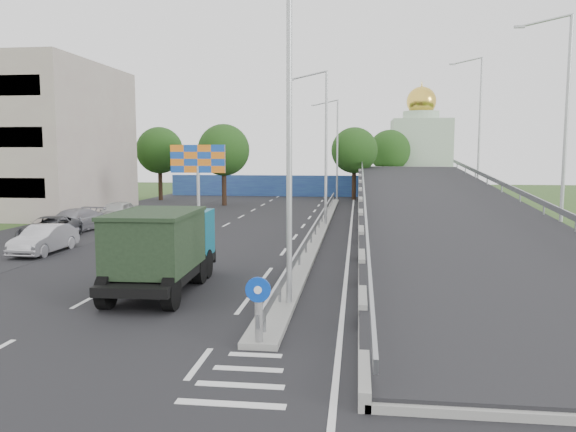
% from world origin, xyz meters
% --- Properties ---
extents(ground, '(160.00, 160.00, 0.00)m').
position_xyz_m(ground, '(0.00, 0.00, 0.00)').
color(ground, '#2D4C1E').
rests_on(ground, ground).
extents(road_surface, '(26.00, 90.00, 0.04)m').
position_xyz_m(road_surface, '(-3.00, 20.00, 0.00)').
color(road_surface, black).
rests_on(road_surface, ground).
extents(parking_strip, '(8.00, 90.00, 0.05)m').
position_xyz_m(parking_strip, '(-16.00, 20.00, 0.00)').
color(parking_strip, black).
rests_on(parking_strip, ground).
extents(median, '(1.00, 44.00, 0.20)m').
position_xyz_m(median, '(0.00, 24.00, 0.10)').
color(median, gray).
rests_on(median, ground).
extents(overpass_ramp, '(10.00, 50.00, 3.50)m').
position_xyz_m(overpass_ramp, '(7.50, 24.00, 1.75)').
color(overpass_ramp, gray).
rests_on(overpass_ramp, ground).
extents(median_guardrail, '(0.09, 44.00, 0.71)m').
position_xyz_m(median_guardrail, '(0.00, 24.00, 0.75)').
color(median_guardrail, gray).
rests_on(median_guardrail, median).
extents(sign_bollard, '(0.64, 0.23, 1.67)m').
position_xyz_m(sign_bollard, '(0.00, 2.17, 1.03)').
color(sign_bollard, black).
rests_on(sign_bollard, median).
extents(lamp_post_near, '(2.74, 0.18, 10.08)m').
position_xyz_m(lamp_post_near, '(0.11, 6.00, 5.81)').
color(lamp_post_near, '#B2B5B7').
rests_on(lamp_post_near, median).
extents(lamp_post_mid, '(2.74, 0.18, 10.08)m').
position_xyz_m(lamp_post_mid, '(0.11, 26.00, 5.81)').
color(lamp_post_mid, '#B2B5B7').
rests_on(lamp_post_mid, median).
extents(lamp_post_far, '(2.74, 0.18, 10.08)m').
position_xyz_m(lamp_post_far, '(0.11, 46.00, 5.81)').
color(lamp_post_far, '#B2B5B7').
rests_on(lamp_post_far, median).
extents(blue_wall, '(30.00, 0.50, 2.40)m').
position_xyz_m(blue_wall, '(-4.00, 52.00, 1.20)').
color(blue_wall, '#283B92').
rests_on(blue_wall, ground).
extents(church, '(7.00, 7.00, 13.80)m').
position_xyz_m(church, '(10.00, 60.00, 5.31)').
color(church, '#B2CCAD').
rests_on(church, ground).
extents(billboard, '(4.00, 0.24, 5.50)m').
position_xyz_m(billboard, '(-9.00, 28.00, 4.19)').
color(billboard, '#B2B5B7').
rests_on(billboard, ground).
extents(tree_left_mid, '(4.80, 4.80, 7.60)m').
position_xyz_m(tree_left_mid, '(-10.00, 40.00, 5.18)').
color(tree_left_mid, black).
rests_on(tree_left_mid, ground).
extents(tree_median_far, '(4.80, 4.80, 7.60)m').
position_xyz_m(tree_median_far, '(2.00, 48.00, 5.18)').
color(tree_median_far, black).
rests_on(tree_median_far, ground).
extents(tree_left_far, '(4.80, 4.80, 7.60)m').
position_xyz_m(tree_left_far, '(-18.00, 45.00, 5.18)').
color(tree_left_far, black).
rests_on(tree_left_far, ground).
extents(tree_ramp_far, '(4.80, 4.80, 7.60)m').
position_xyz_m(tree_ramp_far, '(6.00, 55.00, 5.18)').
color(tree_ramp_far, black).
rests_on(tree_ramp_far, ground).
extents(dump_truck, '(2.76, 6.75, 2.94)m').
position_xyz_m(dump_truck, '(-4.47, 7.84, 1.63)').
color(dump_truck, black).
rests_on(dump_truck, ground).
extents(parked_car_b, '(1.50, 4.27, 1.41)m').
position_xyz_m(parked_car_b, '(-12.85, 14.30, 0.70)').
color(parked_car_b, '#B3B2B7').
rests_on(parked_car_b, ground).
extents(parked_car_c, '(2.77, 5.04, 1.34)m').
position_xyz_m(parked_car_c, '(-14.83, 18.17, 0.67)').
color(parked_car_c, '#36373C').
rests_on(parked_car_c, ground).
extents(parked_car_d, '(2.63, 5.18, 1.44)m').
position_xyz_m(parked_car_d, '(-15.12, 21.30, 0.72)').
color(parked_car_d, gray).
rests_on(parked_car_d, ground).
extents(parked_car_e, '(2.03, 4.83, 1.63)m').
position_xyz_m(parked_car_e, '(-14.04, 25.37, 0.82)').
color(parked_car_e, '#ADAEAA').
rests_on(parked_car_e, ground).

